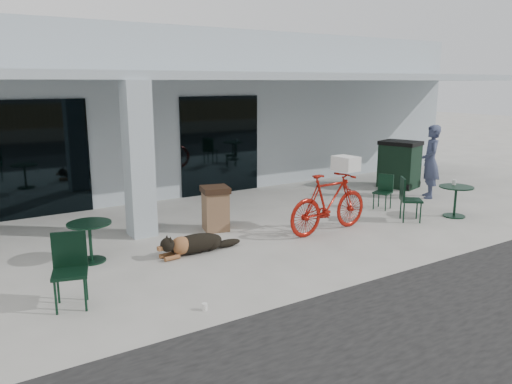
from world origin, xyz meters
TOP-DOWN VIEW (x-y plane):
  - ground at (0.00, 0.00)m, footprint 80.00×80.00m
  - building at (0.00, 8.50)m, footprint 22.00×7.00m
  - storefront_glass_left at (-3.20, 4.98)m, footprint 2.80×0.06m
  - storefront_glass_right at (1.80, 4.98)m, footprint 2.40×0.06m
  - column at (-1.50, 2.30)m, footprint 0.50×0.50m
  - overhang at (0.00, 3.60)m, footprint 22.00×2.80m
  - bicycle at (1.86, 0.40)m, footprint 2.13×0.73m
  - laundry_basket at (2.31, 0.43)m, footprint 0.41×0.54m
  - dog at (-1.06, 0.70)m, footprint 1.26×0.52m
  - cup_near_dog at (-1.99, -1.50)m, footprint 0.09×0.09m
  - cafe_table_near at (-2.79, 1.28)m, footprint 0.77×0.77m
  - cafe_chair_near at (-3.50, -0.42)m, footprint 0.59×0.62m
  - cafe_table_far at (5.15, -0.24)m, footprint 0.99×0.99m
  - cafe_chair_far_a at (3.98, 0.06)m, footprint 0.66×0.66m
  - cafe_chair_far_b at (4.26, 1.18)m, footprint 0.53×0.51m
  - person at (6.26, 1.40)m, footprint 0.82×0.85m
  - cup_on_table at (5.26, -0.09)m, footprint 0.11×0.11m
  - trash_receptacle at (-0.06, 1.80)m, footprint 0.66×0.66m
  - wheeled_bin at (6.65, 2.80)m, footprint 1.14×1.29m

SIDE VIEW (x-z plane):
  - ground at x=0.00m, z-range 0.00..0.00m
  - cup_near_dog at x=-1.99m, z-range 0.00..0.10m
  - dog at x=-1.06m, z-range 0.00..0.41m
  - cafe_table_near at x=-2.79m, z-range 0.00..0.71m
  - cafe_table_far at x=5.15m, z-range 0.00..0.72m
  - cafe_chair_far_b at x=4.26m, z-range 0.00..0.85m
  - trash_receptacle at x=-0.06m, z-range 0.00..0.94m
  - cafe_chair_far_a at x=3.98m, z-range 0.00..0.99m
  - cafe_chair_near at x=-3.50m, z-range 0.00..1.04m
  - bicycle at x=1.86m, z-range 0.00..1.26m
  - wheeled_bin at x=6.65m, z-range 0.00..1.38m
  - cup_on_table at x=5.26m, z-range 0.72..0.84m
  - person at x=6.26m, z-range 0.00..1.97m
  - storefront_glass_left at x=-3.20m, z-range 0.00..2.70m
  - storefront_glass_right at x=1.80m, z-range 0.00..2.70m
  - laundry_basket at x=2.31m, z-range 1.26..1.56m
  - column at x=-1.50m, z-range 0.00..3.12m
  - building at x=0.00m, z-range 0.00..4.50m
  - overhang at x=0.00m, z-range 3.12..3.30m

